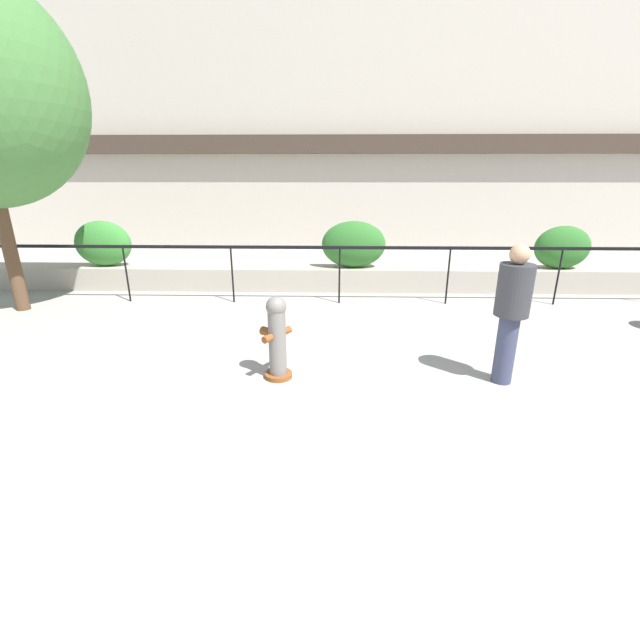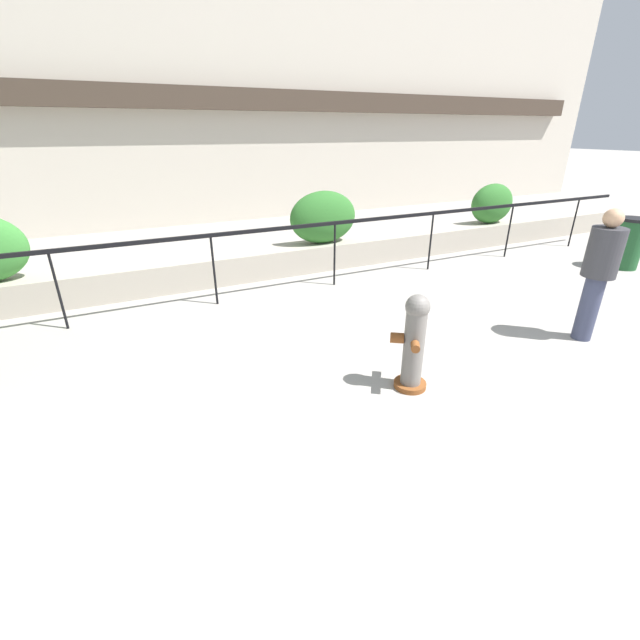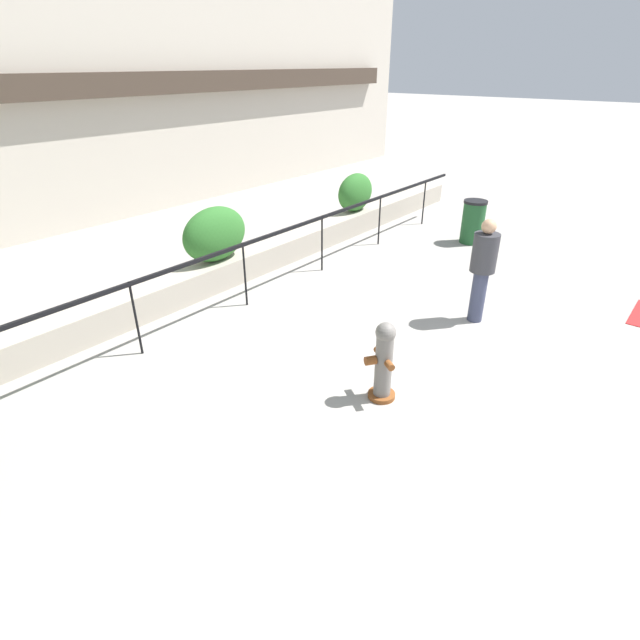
% 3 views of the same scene
% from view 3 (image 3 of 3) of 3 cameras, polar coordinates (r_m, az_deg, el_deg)
% --- Properties ---
extents(ground_plane, '(120.00, 120.00, 0.00)m').
position_cam_3_polar(ground_plane, '(6.77, 22.10, -9.72)').
color(ground_plane, '#9E9991').
extents(building_facade, '(30.00, 1.36, 8.00)m').
position_cam_3_polar(building_facade, '(14.22, -31.75, 24.33)').
color(building_facade, beige).
rests_on(building_facade, ground).
extents(planter_wall_low, '(18.00, 0.70, 0.50)m').
position_cam_3_polar(planter_wall_low, '(9.69, -12.93, 4.82)').
color(planter_wall_low, '#ADA393').
rests_on(planter_wall_low, ground).
extents(fence_railing_segment, '(15.00, 0.05, 1.15)m').
position_cam_3_polar(fence_railing_segment, '(8.62, -8.78, 7.84)').
color(fence_railing_segment, black).
rests_on(fence_railing_segment, ground).
extents(hedge_bush_1, '(1.40, 0.66, 1.01)m').
position_cam_3_polar(hedge_bush_1, '(9.62, -11.92, 9.58)').
color(hedge_bush_1, '#2D6B28').
rests_on(hedge_bush_1, planter_wall_low).
extents(hedge_bush_2, '(1.19, 0.60, 0.93)m').
position_cam_3_polar(hedge_bush_2, '(12.86, 4.06, 14.34)').
color(hedge_bush_2, '#2D6B28').
rests_on(hedge_bush_2, planter_wall_low).
extents(fire_hydrant, '(0.49, 0.49, 1.08)m').
position_cam_3_polar(fire_hydrant, '(6.28, 7.27, -4.64)').
color(fire_hydrant, brown).
rests_on(fire_hydrant, ground).
extents(pedestrian, '(0.56, 0.56, 1.73)m').
position_cam_3_polar(pedestrian, '(8.40, 18.12, 6.02)').
color(pedestrian, '#383D56').
rests_on(pedestrian, ground).
extents(trash_bin, '(0.55, 0.55, 1.01)m').
position_cam_3_polar(trash_bin, '(12.51, 17.08, 10.69)').
color(trash_bin, '#1E5128').
rests_on(trash_bin, ground).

